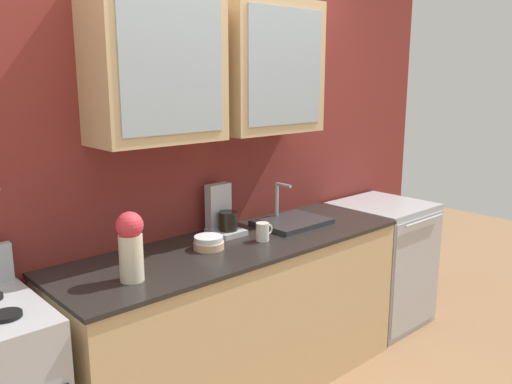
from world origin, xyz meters
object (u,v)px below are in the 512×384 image
at_px(cup_near_sink, 263,232).
at_px(dishwasher, 381,262).
at_px(vase, 131,244).
at_px(sink_faucet, 291,221).
at_px(coffee_maker, 223,216).
at_px(bowl_stack, 209,243).

relative_size(cup_near_sink, dishwasher, 0.12).
xyz_separation_m(vase, dishwasher, (2.09, 0.09, -0.62)).
bearing_deg(sink_faucet, coffee_maker, 162.64).
height_order(sink_faucet, bowl_stack, sink_faucet).
bearing_deg(bowl_stack, sink_faucet, 2.94).
distance_m(vase, coffee_maker, 0.82).
height_order(cup_near_sink, coffee_maker, coffee_maker).
distance_m(bowl_stack, cup_near_sink, 0.32).
height_order(sink_faucet, coffee_maker, coffee_maker).
bearing_deg(vase, dishwasher, 2.57).
bearing_deg(sink_faucet, cup_near_sink, -160.77).
xyz_separation_m(dishwasher, coffee_maker, (-1.33, 0.20, 0.56)).
height_order(sink_faucet, vase, vase).
distance_m(sink_faucet, cup_near_sink, 0.38).
relative_size(bowl_stack, vase, 0.52).
distance_m(sink_faucet, coffee_maker, 0.47).
bearing_deg(sink_faucet, vase, -172.34).
relative_size(vase, coffee_maker, 1.10).
relative_size(bowl_stack, cup_near_sink, 1.47).
bearing_deg(cup_near_sink, coffee_maker, 106.45).
bearing_deg(coffee_maker, dishwasher, -8.70).
distance_m(bowl_stack, coffee_maker, 0.30).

